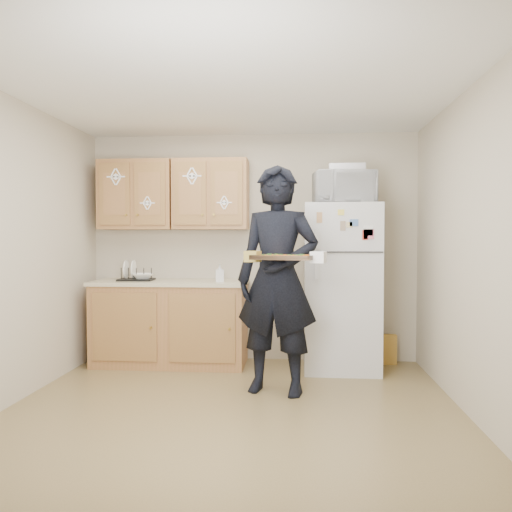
# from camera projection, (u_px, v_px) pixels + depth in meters

# --- Properties ---
(floor) EXTENTS (3.60, 3.60, 0.00)m
(floor) POSITION_uv_depth(u_px,v_px,m) (231.00, 415.00, 3.81)
(floor) COLOR brown
(floor) RESTS_ON ground
(ceiling) EXTENTS (3.60, 3.60, 0.00)m
(ceiling) POSITION_uv_depth(u_px,v_px,m) (230.00, 85.00, 3.73)
(ceiling) COLOR white
(ceiling) RESTS_ON wall_back
(wall_back) EXTENTS (3.60, 0.04, 2.50)m
(wall_back) POSITION_uv_depth(u_px,v_px,m) (252.00, 247.00, 5.56)
(wall_back) COLOR #BBAF97
(wall_back) RESTS_ON floor
(wall_front) EXTENTS (3.60, 0.04, 2.50)m
(wall_front) POSITION_uv_depth(u_px,v_px,m) (170.00, 264.00, 1.98)
(wall_front) COLOR #BBAF97
(wall_front) RESTS_ON floor
(wall_left) EXTENTS (0.04, 3.60, 2.50)m
(wall_left) POSITION_uv_depth(u_px,v_px,m) (4.00, 251.00, 3.92)
(wall_left) COLOR #BBAF97
(wall_left) RESTS_ON floor
(wall_right) EXTENTS (0.04, 3.60, 2.50)m
(wall_right) POSITION_uv_depth(u_px,v_px,m) (476.00, 252.00, 3.62)
(wall_right) COLOR #BBAF97
(wall_right) RESTS_ON floor
(refrigerator) EXTENTS (0.75, 0.70, 1.70)m
(refrigerator) POSITION_uv_depth(u_px,v_px,m) (341.00, 287.00, 5.13)
(refrigerator) COLOR silver
(refrigerator) RESTS_ON floor
(base_cabinet) EXTENTS (1.60, 0.60, 0.86)m
(base_cabinet) POSITION_uv_depth(u_px,v_px,m) (171.00, 324.00, 5.34)
(base_cabinet) COLOR brown
(base_cabinet) RESTS_ON floor
(countertop) EXTENTS (1.64, 0.64, 0.04)m
(countertop) POSITION_uv_depth(u_px,v_px,m) (170.00, 282.00, 5.33)
(countertop) COLOR beige
(countertop) RESTS_ON base_cabinet
(upper_cab_left) EXTENTS (0.80, 0.33, 0.75)m
(upper_cab_left) POSITION_uv_depth(u_px,v_px,m) (137.00, 195.00, 5.46)
(upper_cab_left) COLOR brown
(upper_cab_left) RESTS_ON wall_back
(upper_cab_right) EXTENTS (0.80, 0.33, 0.75)m
(upper_cab_right) POSITION_uv_depth(u_px,v_px,m) (211.00, 195.00, 5.40)
(upper_cab_right) COLOR brown
(upper_cab_right) RESTS_ON wall_back
(cereal_box) EXTENTS (0.20, 0.07, 0.32)m
(cereal_box) POSITION_uv_depth(u_px,v_px,m) (387.00, 349.00, 5.35)
(cereal_box) COLOR #DECF4E
(cereal_box) RESTS_ON floor
(person) EXTENTS (0.82, 0.63, 1.99)m
(person) POSITION_uv_depth(u_px,v_px,m) (278.00, 280.00, 4.34)
(person) COLOR black
(person) RESTS_ON floor
(baking_tray) EXTENTS (0.56, 0.46, 0.04)m
(baking_tray) POSITION_uv_depth(u_px,v_px,m) (285.00, 258.00, 4.04)
(baking_tray) COLOR black
(baking_tray) RESTS_ON person
(pizza_front_left) EXTENTS (0.16, 0.16, 0.02)m
(pizza_front_left) POSITION_uv_depth(u_px,v_px,m) (268.00, 256.00, 3.99)
(pizza_front_left) COLOR orange
(pizza_front_left) RESTS_ON baking_tray
(pizza_front_right) EXTENTS (0.16, 0.16, 0.02)m
(pizza_front_right) POSITION_uv_depth(u_px,v_px,m) (296.00, 256.00, 3.92)
(pizza_front_right) COLOR orange
(pizza_front_right) RESTS_ON baking_tray
(pizza_back_left) EXTENTS (0.16, 0.16, 0.02)m
(pizza_back_left) POSITION_uv_depth(u_px,v_px,m) (274.00, 255.00, 4.15)
(pizza_back_left) COLOR orange
(pizza_back_left) RESTS_ON baking_tray
(pizza_back_right) EXTENTS (0.16, 0.16, 0.02)m
(pizza_back_right) POSITION_uv_depth(u_px,v_px,m) (301.00, 256.00, 4.08)
(pizza_back_right) COLOR orange
(pizza_back_right) RESTS_ON baking_tray
(pizza_center) EXTENTS (0.16, 0.16, 0.02)m
(pizza_center) POSITION_uv_depth(u_px,v_px,m) (285.00, 256.00, 4.04)
(pizza_center) COLOR orange
(pizza_center) RESTS_ON baking_tray
(microwave) EXTENTS (0.64, 0.48, 0.33)m
(microwave) POSITION_uv_depth(u_px,v_px,m) (344.00, 188.00, 5.04)
(microwave) COLOR silver
(microwave) RESTS_ON refrigerator
(foil_pan) EXTENTS (0.37, 0.27, 0.08)m
(foil_pan) POSITION_uv_depth(u_px,v_px,m) (347.00, 168.00, 5.06)
(foil_pan) COLOR silver
(foil_pan) RESTS_ON microwave
(dish_rack) EXTENTS (0.38, 0.29, 0.14)m
(dish_rack) POSITION_uv_depth(u_px,v_px,m) (136.00, 274.00, 5.34)
(dish_rack) COLOR black
(dish_rack) RESTS_ON countertop
(bowl) EXTENTS (0.30, 0.30, 0.06)m
(bowl) POSITION_uv_depth(u_px,v_px,m) (142.00, 276.00, 5.34)
(bowl) COLOR white
(bowl) RESTS_ON dish_rack
(soap_bottle) EXTENTS (0.10, 0.10, 0.19)m
(soap_bottle) POSITION_uv_depth(u_px,v_px,m) (220.00, 273.00, 5.16)
(soap_bottle) COLOR silver
(soap_bottle) RESTS_ON countertop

